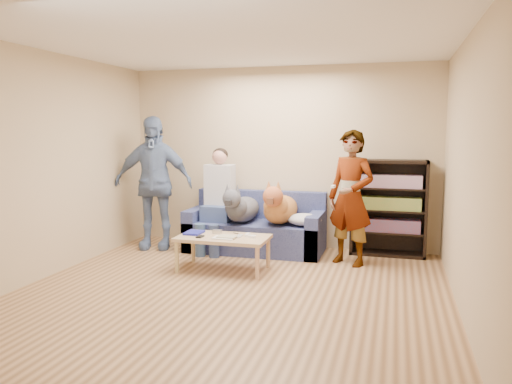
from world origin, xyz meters
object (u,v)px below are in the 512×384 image
(person_standing_left, at_px, (153,183))
(sofa, at_px, (256,231))
(dog_tan, at_px, (279,208))
(bookshelf, at_px, (389,206))
(dog_gray, at_px, (241,208))
(coffee_table, at_px, (223,240))
(camera_silver, at_px, (217,232))
(person_standing_right, at_px, (351,198))
(person_seated, at_px, (218,196))
(notebook_blue, at_px, (194,233))

(person_standing_left, xyz_separation_m, sofa, (1.45, 0.27, -0.67))
(dog_tan, bearing_deg, bookshelf, 14.91)
(dog_gray, bearing_deg, coffee_table, -86.67)
(sofa, height_order, dog_tan, dog_tan)
(camera_silver, xyz_separation_m, sofa, (0.23, 0.97, -0.16))
(person_standing_right, bearing_deg, person_seated, -161.27)
(notebook_blue, height_order, person_seated, person_seated)
(notebook_blue, bearing_deg, bookshelf, 28.96)
(sofa, bearing_deg, person_seated, -166.60)
(notebook_blue, relative_size, sofa, 0.14)
(person_standing_left, relative_size, sofa, 1.00)
(person_seated, bearing_deg, camera_silver, -70.33)
(camera_silver, bearing_deg, dog_gray, 84.89)
(notebook_blue, xyz_separation_m, person_seated, (-0.02, 0.92, 0.34))
(camera_silver, xyz_separation_m, bookshelf, (2.03, 1.21, 0.23))
(coffee_table, bearing_deg, person_standing_right, 25.94)
(camera_silver, bearing_deg, coffee_table, -45.00)
(camera_silver, bearing_deg, person_seated, 109.67)
(person_seated, distance_m, dog_tan, 0.91)
(person_seated, xyz_separation_m, coffee_table, (0.42, -0.97, -0.40))
(person_standing_right, height_order, notebook_blue, person_standing_right)
(notebook_blue, bearing_deg, coffee_table, -7.13)
(person_standing_right, distance_m, coffee_table, 1.69)
(camera_silver, height_order, person_seated, person_seated)
(person_standing_right, distance_m, person_standing_left, 2.80)
(person_standing_right, height_order, person_standing_left, person_standing_left)
(sofa, bearing_deg, dog_gray, -127.69)
(person_standing_right, distance_m, notebook_blue, 2.01)
(dog_tan, distance_m, coffee_table, 1.10)
(person_standing_left, relative_size, bookshelf, 1.46)
(person_standing_left, height_order, person_seated, person_standing_left)
(coffee_table, bearing_deg, notebook_blue, 172.87)
(dog_gray, bearing_deg, dog_tan, 6.49)
(camera_silver, bearing_deg, dog_tan, 54.15)
(sofa, relative_size, person_seated, 1.29)
(person_standing_left, relative_size, notebook_blue, 7.28)
(notebook_blue, height_order, dog_gray, dog_gray)
(person_standing_left, distance_m, sofa, 1.62)
(person_standing_right, bearing_deg, dog_tan, -167.16)
(person_standing_right, distance_m, bookshelf, 0.79)
(camera_silver, height_order, sofa, sofa)
(person_standing_right, relative_size, notebook_blue, 6.56)
(coffee_table, bearing_deg, camera_silver, 135.00)
(person_standing_left, relative_size, camera_silver, 17.22)
(person_standing_right, height_order, person_seated, person_standing_right)
(person_standing_left, bearing_deg, notebook_blue, -51.70)
(person_standing_left, distance_m, bookshelf, 3.30)
(person_standing_left, height_order, notebook_blue, person_standing_left)
(camera_silver, height_order, dog_gray, dog_gray)
(sofa, xyz_separation_m, coffee_table, (-0.11, -1.09, 0.09))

